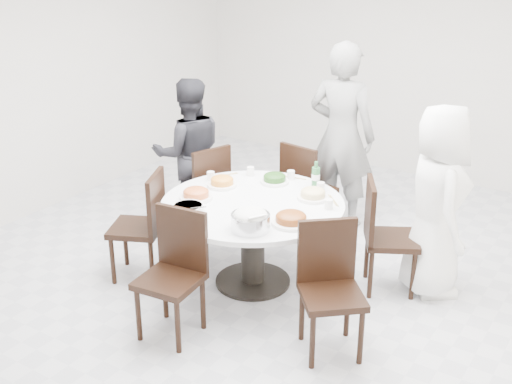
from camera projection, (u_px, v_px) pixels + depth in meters
The scene contains 23 objects.
floor at pixel (295, 273), 5.66m from camera, with size 6.00×6.00×0.01m, color silver.
wall_back at pixel (425, 61), 7.47m from camera, with size 6.00×0.01×2.80m, color silver.
wall_left at pixel (47, 77), 6.65m from camera, with size 0.01×6.00×2.80m, color silver.
dining_table at pixel (253, 243), 5.36m from camera, with size 1.50×1.50×0.75m, color white.
chair_ne at pixel (392, 237), 5.24m from camera, with size 0.42×0.42×0.95m, color black.
chair_n at pixel (309, 188), 6.25m from camera, with size 0.42×0.42×0.95m, color black.
chair_nw at pixel (201, 191), 6.18m from camera, with size 0.42×0.42×0.95m, color black.
chair_sw at pixel (136, 226), 5.45m from camera, with size 0.42×0.42×0.95m, color black.
chair_s at pixel (169, 278), 4.62m from camera, with size 0.42×0.42×0.95m, color black.
chair_se at pixel (332, 293), 4.42m from camera, with size 0.42×0.42×0.95m, color black.
diner_right at pixel (437, 201), 5.12m from camera, with size 0.77×0.50×1.59m, color white.
diner_middle at pixel (341, 136), 6.31m from camera, with size 0.68×0.45×1.86m, color black.
diner_left at pixel (189, 153), 6.36m from camera, with size 0.73×0.57×1.51m, color black.
dish_greens at pixel (275, 180), 5.61m from camera, with size 0.25×0.25×0.06m, color white.
dish_pale at pixel (313, 195), 5.27m from camera, with size 0.26×0.26×0.07m, color white.
dish_orange at pixel (222, 183), 5.53m from camera, with size 0.25×0.25×0.07m, color white.
dish_redbrown at pixel (291, 219), 4.81m from camera, with size 0.30×0.30×0.08m, color white.
dish_tofu at pixel (196, 195), 5.27m from camera, with size 0.27×0.27×0.07m, color white.
rice_bowl at pixel (250, 222), 4.71m from camera, with size 0.29×0.29×0.12m, color silver.
soup_bowl at pixel (188, 210), 4.98m from camera, with size 0.25×0.25×0.08m, color white.
beverage_bottle at pixel (316, 175), 5.46m from camera, with size 0.07×0.07×0.24m, color #296835.
tea_cups at pixel (288, 174), 5.72m from camera, with size 0.07×0.07×0.08m, color white.
chopsticks at pixel (288, 177), 5.74m from camera, with size 0.24×0.04×0.01m, color tan, non-canonical shape.
Camera 1 is at (2.42, -4.37, 2.78)m, focal length 45.00 mm.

